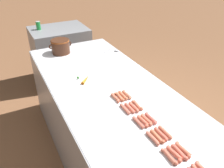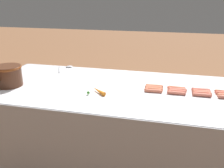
{
  "view_description": "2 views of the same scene",
  "coord_description": "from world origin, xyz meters",
  "px_view_note": "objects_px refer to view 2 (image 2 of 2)",
  "views": [
    {
      "loc": [
        -0.79,
        -1.6,
        1.99
      ],
      "look_at": [
        -0.0,
        -0.06,
        0.96
      ],
      "focal_mm": 36.84,
      "sensor_mm": 36.0,
      "label": 1
    },
    {
      "loc": [
        -1.79,
        -0.29,
        1.59
      ],
      "look_at": [
        -0.14,
        0.11,
        0.97
      ],
      "focal_mm": 38.87,
      "sensor_mm": 36.0,
      "label": 2
    }
  ],
  "objects_px": {
    "hot_dog_3": "(202,95)",
    "hot_dog_16": "(178,90)",
    "hot_dog_21": "(201,90)",
    "hot_dog_5": "(153,91)",
    "hot_dog_11": "(154,89)",
    "hot_dog_17": "(154,87)",
    "bean_pot": "(8,75)",
    "hot_dog_15": "(201,92)",
    "carrot": "(98,91)",
    "hot_dog_9": "(202,93)",
    "hot_dog_23": "(154,86)",
    "hot_dog_4": "(176,93)",
    "hot_dog_22": "(176,88)",
    "hot_dog_10": "(177,91)",
    "hot_dog_20": "(224,92)",
    "serving_spoon": "(66,67)"
  },
  "relations": [
    {
      "from": "hot_dog_16",
      "to": "carrot",
      "type": "height_order",
      "value": "carrot"
    },
    {
      "from": "hot_dog_16",
      "to": "bean_pot",
      "type": "relative_size",
      "value": 0.51
    },
    {
      "from": "hot_dog_4",
      "to": "hot_dog_5",
      "type": "relative_size",
      "value": 1.0
    },
    {
      "from": "hot_dog_9",
      "to": "bean_pot",
      "type": "height_order",
      "value": "bean_pot"
    },
    {
      "from": "hot_dog_4",
      "to": "hot_dog_15",
      "type": "xyz_separation_m",
      "value": [
        0.08,
        -0.18,
        0.0
      ]
    },
    {
      "from": "hot_dog_10",
      "to": "hot_dog_17",
      "type": "xyz_separation_m",
      "value": [
        0.04,
        0.18,
        0.0
      ]
    },
    {
      "from": "hot_dog_9",
      "to": "hot_dog_20",
      "type": "height_order",
      "value": "same"
    },
    {
      "from": "hot_dog_10",
      "to": "hot_dog_15",
      "type": "relative_size",
      "value": 1.0
    },
    {
      "from": "hot_dog_15",
      "to": "carrot",
      "type": "distance_m",
      "value": 0.79
    },
    {
      "from": "hot_dog_9",
      "to": "hot_dog_15",
      "type": "bearing_deg",
      "value": 2.66
    },
    {
      "from": "hot_dog_17",
      "to": "hot_dog_15",
      "type": "bearing_deg",
      "value": -90.57
    },
    {
      "from": "hot_dog_10",
      "to": "bean_pot",
      "type": "bearing_deg",
      "value": 96.73
    },
    {
      "from": "hot_dog_3",
      "to": "hot_dog_15",
      "type": "bearing_deg",
      "value": -2.19
    },
    {
      "from": "serving_spoon",
      "to": "hot_dog_23",
      "type": "bearing_deg",
      "value": -110.79
    },
    {
      "from": "hot_dog_10",
      "to": "hot_dog_21",
      "type": "relative_size",
      "value": 1.0
    },
    {
      "from": "hot_dog_11",
      "to": "hot_dog_16",
      "type": "relative_size",
      "value": 1.0
    },
    {
      "from": "hot_dog_15",
      "to": "hot_dog_23",
      "type": "bearing_deg",
      "value": 83.73
    },
    {
      "from": "hot_dog_22",
      "to": "hot_dog_17",
      "type": "bearing_deg",
      "value": 100.6
    },
    {
      "from": "hot_dog_16",
      "to": "hot_dog_22",
      "type": "relative_size",
      "value": 1.0
    },
    {
      "from": "hot_dog_4",
      "to": "hot_dog_9",
      "type": "relative_size",
      "value": 1.0
    },
    {
      "from": "hot_dog_11",
      "to": "hot_dog_20",
      "type": "bearing_deg",
      "value": -82.01
    },
    {
      "from": "hot_dog_20",
      "to": "hot_dog_21",
      "type": "distance_m",
      "value": 0.17
    },
    {
      "from": "hot_dog_5",
      "to": "hot_dog_11",
      "type": "relative_size",
      "value": 1.0
    },
    {
      "from": "hot_dog_20",
      "to": "carrot",
      "type": "xyz_separation_m",
      "value": [
        -0.21,
        0.93,
        0.0
      ]
    },
    {
      "from": "carrot",
      "to": "bean_pot",
      "type": "bearing_deg",
      "value": 91.33
    },
    {
      "from": "hot_dog_10",
      "to": "carrot",
      "type": "xyz_separation_m",
      "value": [
        -0.14,
        0.59,
        0.0
      ]
    },
    {
      "from": "hot_dog_17",
      "to": "serving_spoon",
      "type": "relative_size",
      "value": 0.54
    },
    {
      "from": "hot_dog_11",
      "to": "hot_dog_21",
      "type": "relative_size",
      "value": 1.0
    },
    {
      "from": "hot_dog_11",
      "to": "bean_pot",
      "type": "bearing_deg",
      "value": 97.76
    },
    {
      "from": "hot_dog_20",
      "to": "hot_dog_9",
      "type": "bearing_deg",
      "value": 113.61
    },
    {
      "from": "hot_dog_15",
      "to": "hot_dog_21",
      "type": "bearing_deg",
      "value": -0.07
    },
    {
      "from": "hot_dog_15",
      "to": "hot_dog_17",
      "type": "xyz_separation_m",
      "value": [
        0.0,
        0.36,
        0.0
      ]
    },
    {
      "from": "hot_dog_16",
      "to": "hot_dog_17",
      "type": "height_order",
      "value": "same"
    },
    {
      "from": "hot_dog_11",
      "to": "hot_dog_15",
      "type": "height_order",
      "value": "same"
    },
    {
      "from": "hot_dog_5",
      "to": "hot_dog_15",
      "type": "distance_m",
      "value": 0.36
    },
    {
      "from": "hot_dog_5",
      "to": "hot_dog_17",
      "type": "height_order",
      "value": "same"
    },
    {
      "from": "hot_dog_16",
      "to": "serving_spoon",
      "type": "xyz_separation_m",
      "value": [
        0.39,
        1.1,
        -0.01
      ]
    },
    {
      "from": "hot_dog_3",
      "to": "hot_dog_21",
      "type": "distance_m",
      "value": 0.11
    },
    {
      "from": "hot_dog_5",
      "to": "hot_dog_23",
      "type": "xyz_separation_m",
      "value": [
        0.11,
        -0.0,
        0.0
      ]
    },
    {
      "from": "hot_dog_23",
      "to": "bean_pot",
      "type": "height_order",
      "value": "bean_pot"
    },
    {
      "from": "hot_dog_15",
      "to": "hot_dog_23",
      "type": "relative_size",
      "value": 1.0
    },
    {
      "from": "hot_dog_5",
      "to": "hot_dog_23",
      "type": "bearing_deg",
      "value": -0.34
    },
    {
      "from": "hot_dog_10",
      "to": "serving_spoon",
      "type": "bearing_deg",
      "value": 68.81
    },
    {
      "from": "hot_dog_11",
      "to": "hot_dog_23",
      "type": "xyz_separation_m",
      "value": [
        0.07,
        0.0,
        0.0
      ]
    },
    {
      "from": "hot_dog_3",
      "to": "hot_dog_16",
      "type": "relative_size",
      "value": 1.0
    },
    {
      "from": "hot_dog_17",
      "to": "hot_dog_11",
      "type": "bearing_deg",
      "value": -173.02
    },
    {
      "from": "hot_dog_3",
      "to": "hot_dog_21",
      "type": "relative_size",
      "value": 1.0
    },
    {
      "from": "hot_dog_3",
      "to": "hot_dog_9",
      "type": "distance_m",
      "value": 0.04
    },
    {
      "from": "hot_dog_11",
      "to": "hot_dog_23",
      "type": "height_order",
      "value": "same"
    },
    {
      "from": "hot_dog_3",
      "to": "hot_dog_21",
      "type": "height_order",
      "value": "same"
    }
  ]
}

